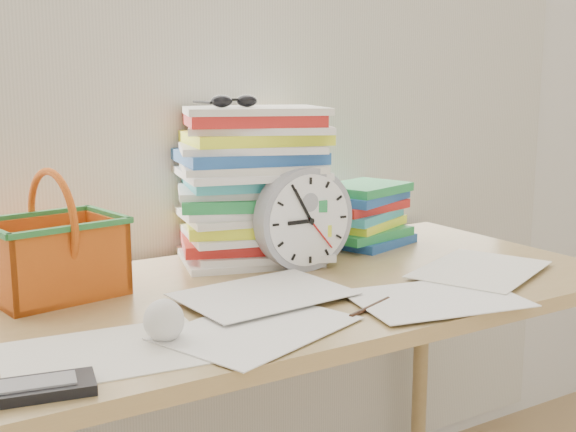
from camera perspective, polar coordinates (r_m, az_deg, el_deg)
curtain at (r=1.77m, az=-6.82°, el=15.11°), size 2.40×0.01×2.50m
desk at (r=1.51m, az=-0.18°, el=-8.12°), size 1.40×0.70×0.75m
paper_stack at (r=1.66m, az=-2.74°, el=2.54°), size 0.42×0.39×0.35m
clock at (r=1.57m, az=1.26°, el=-0.22°), size 0.23×0.05×0.23m
sunglasses at (r=1.60m, az=-4.27°, el=9.05°), size 0.13×0.11×0.03m
book_stack at (r=1.85m, az=5.98°, el=0.17°), size 0.31×0.28×0.15m
basket at (r=1.45m, az=-18.08°, el=-1.39°), size 0.27×0.23×0.24m
crumpled_ball at (r=1.18m, az=-9.82°, el=-8.10°), size 0.07×0.07×0.07m
pen at (r=1.33m, az=6.52°, el=-7.18°), size 0.13×0.06×0.01m
calculator at (r=1.04m, az=-19.20°, el=-12.76°), size 0.16×0.10×0.01m
scattered_papers at (r=1.48m, az=-0.18°, el=-5.16°), size 1.26×0.42×0.02m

